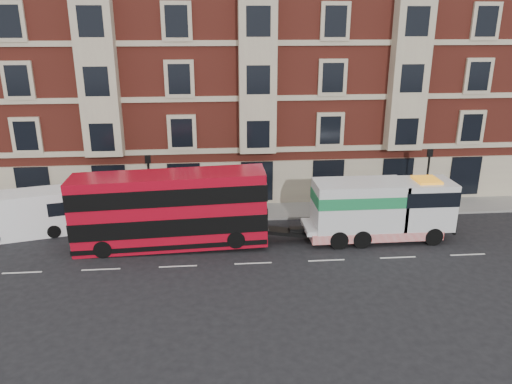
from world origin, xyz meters
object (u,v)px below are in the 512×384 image
box_van (23,214)px  pedestrian (66,202)px  double_decker_bus (170,209)px  tow_truck (378,209)px

box_van → pedestrian: box_van is taller
double_decker_bus → tow_truck: double_decker_bus is taller
double_decker_bus → tow_truck: bearing=-0.0°
double_decker_bus → box_van: 9.34m
double_decker_bus → box_van: (-8.96, 2.47, -0.99)m
tow_truck → pedestrian: size_ratio=5.34×
double_decker_bus → pedestrian: bearing=143.2°
double_decker_bus → pedestrian: double_decker_bus is taller
double_decker_bus → tow_truck: size_ratio=1.25×
double_decker_bus → box_van: size_ratio=1.96×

